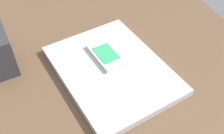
{
  "coord_description": "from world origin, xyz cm",
  "views": [
    {
      "loc": [
        37.41,
        -18.66,
        53.39
      ],
      "look_at": [
        -6.53,
        -1.49,
        5.0
      ],
      "focal_mm": 43.16,
      "sensor_mm": 36.0,
      "label": 1
    }
  ],
  "objects": [
    {
      "name": "desk_surface",
      "position": [
        0.0,
        0.0,
        1.5
      ],
      "size": [
        120.0,
        80.0,
        3.0
      ],
      "primitive_type": "cube",
      "color": "brown",
      "rests_on": "ground"
    },
    {
      "name": "laptop_closed",
      "position": [
        -6.53,
        -1.49,
        3.95
      ],
      "size": [
        36.47,
        30.12,
        1.91
      ],
      "primitive_type": "cube",
      "rotation": [
        0.0,
        0.0,
        0.18
      ],
      "color": "#B7BABC",
      "rests_on": "desk_surface"
    },
    {
      "name": "cell_phone_on_laptop",
      "position": [
        -10.82,
        -1.48,
        5.47
      ],
      "size": [
        11.94,
        7.73,
        1.18
      ],
      "color": "silver",
      "rests_on": "laptop_closed"
    }
  ]
}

